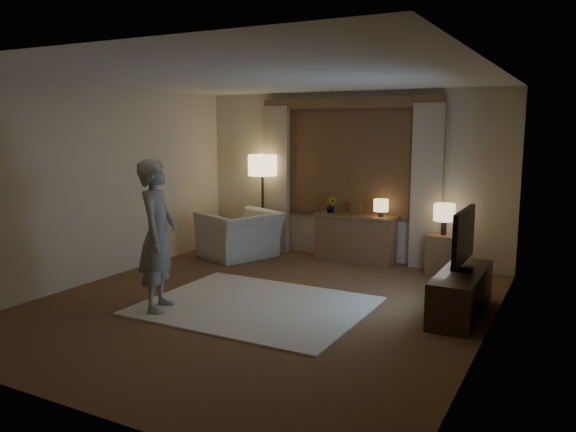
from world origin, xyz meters
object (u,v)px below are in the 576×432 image
Objects in this scene: sideboard at (355,240)px; armchair at (240,235)px; tv_stand at (461,294)px; person at (158,235)px; side_table at (443,254)px.

armchair reaches higher than sideboard.
armchair is at bearing 161.80° from tv_stand.
sideboard is 0.71× the size of person.
armchair is 0.80× the size of tv_stand.
sideboard is 2.63m from tv_stand.
side_table is at bearing -61.60° from person.
person is (-1.11, -3.20, 0.52)m from sideboard.
armchair is 3.86m from tv_stand.
sideboard is at bearing 137.51° from tv_stand.
sideboard is 0.86× the size of tv_stand.
side_table is at bearing 108.98° from tv_stand.
sideboard is 1.07× the size of armchair.
tv_stand is at bearing 93.35° from armchair.
armchair is at bearing -161.79° from sideboard.
sideboard is 1.35m from side_table.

